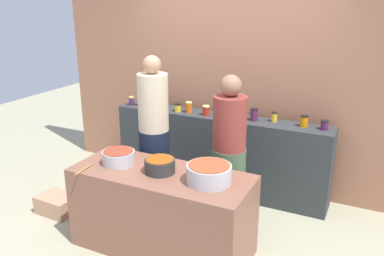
{
  "coord_description": "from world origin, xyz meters",
  "views": [
    {
      "loc": [
        1.77,
        -3.24,
        2.39
      ],
      "look_at": [
        0.0,
        0.35,
        1.05
      ],
      "focal_mm": 37.94,
      "sensor_mm": 36.0,
      "label": 1
    }
  ],
  "objects_px": {
    "preserve_jar_3": "(164,103)",
    "bread_crate": "(57,204)",
    "preserve_jar_5": "(189,107)",
    "preserve_jar_12": "(324,125)",
    "cook_in_cap": "(229,161)",
    "preserve_jar_9": "(254,114)",
    "preserve_jar_1": "(140,100)",
    "cooking_pot_left": "(119,157)",
    "preserve_jar_6": "(206,110)",
    "preserve_jar_8": "(242,116)",
    "preserve_jar_10": "(274,117)",
    "cook_with_tongs": "(154,145)",
    "preserve_jar_0": "(131,101)",
    "preserve_jar_2": "(153,103)",
    "preserve_jar_11": "(304,121)",
    "cooking_pot_center": "(160,166)",
    "preserve_jar_4": "(178,108)",
    "cooking_pot_right": "(209,174)",
    "wooden_spoon": "(83,170)",
    "preserve_jar_7": "(221,113)"
  },
  "relations": [
    {
      "from": "wooden_spoon",
      "to": "preserve_jar_4",
      "type": "bearing_deg",
      "value": 85.3
    },
    {
      "from": "preserve_jar_6",
      "to": "cook_with_tongs",
      "type": "distance_m",
      "value": 0.86
    },
    {
      "from": "preserve_jar_4",
      "to": "cook_with_tongs",
      "type": "bearing_deg",
      "value": -80.89
    },
    {
      "from": "preserve_jar_8",
      "to": "cooking_pot_right",
      "type": "distance_m",
      "value": 1.36
    },
    {
      "from": "preserve_jar_11",
      "to": "preserve_jar_12",
      "type": "distance_m",
      "value": 0.22
    },
    {
      "from": "preserve_jar_7",
      "to": "preserve_jar_9",
      "type": "distance_m",
      "value": 0.39
    },
    {
      "from": "preserve_jar_0",
      "to": "bread_crate",
      "type": "bearing_deg",
      "value": -98.62
    },
    {
      "from": "preserve_jar_9",
      "to": "cook_in_cap",
      "type": "bearing_deg",
      "value": -91.15
    },
    {
      "from": "preserve_jar_9",
      "to": "preserve_jar_11",
      "type": "height_order",
      "value": "preserve_jar_9"
    },
    {
      "from": "preserve_jar_6",
      "to": "preserve_jar_12",
      "type": "distance_m",
      "value": 1.38
    },
    {
      "from": "preserve_jar_1",
      "to": "preserve_jar_8",
      "type": "relative_size",
      "value": 1.43
    },
    {
      "from": "preserve_jar_1",
      "to": "cooking_pot_left",
      "type": "relative_size",
      "value": 0.44
    },
    {
      "from": "preserve_jar_9",
      "to": "preserve_jar_8",
      "type": "bearing_deg",
      "value": -159.12
    },
    {
      "from": "preserve_jar_3",
      "to": "bread_crate",
      "type": "height_order",
      "value": "preserve_jar_3"
    },
    {
      "from": "preserve_jar_10",
      "to": "preserve_jar_12",
      "type": "xyz_separation_m",
      "value": [
        0.56,
        -0.04,
        -0.01
      ]
    },
    {
      "from": "preserve_jar_9",
      "to": "cooking_pot_center",
      "type": "relative_size",
      "value": 0.51
    },
    {
      "from": "preserve_jar_6",
      "to": "cooking_pot_right",
      "type": "bearing_deg",
      "value": -64.64
    },
    {
      "from": "preserve_jar_1",
      "to": "cooking_pot_left",
      "type": "height_order",
      "value": "preserve_jar_1"
    },
    {
      "from": "preserve_jar_11",
      "to": "cooking_pot_center",
      "type": "height_order",
      "value": "preserve_jar_11"
    },
    {
      "from": "preserve_jar_12",
      "to": "cooking_pot_left",
      "type": "relative_size",
      "value": 0.33
    },
    {
      "from": "preserve_jar_3",
      "to": "preserve_jar_5",
      "type": "distance_m",
      "value": 0.38
    },
    {
      "from": "preserve_jar_7",
      "to": "cook_in_cap",
      "type": "distance_m",
      "value": 0.82
    },
    {
      "from": "preserve_jar_10",
      "to": "cook_in_cap",
      "type": "height_order",
      "value": "cook_in_cap"
    },
    {
      "from": "preserve_jar_2",
      "to": "preserve_jar_1",
      "type": "bearing_deg",
      "value": 178.07
    },
    {
      "from": "preserve_jar_12",
      "to": "cook_in_cap",
      "type": "bearing_deg",
      "value": -136.36
    },
    {
      "from": "preserve_jar_4",
      "to": "preserve_jar_5",
      "type": "height_order",
      "value": "preserve_jar_5"
    },
    {
      "from": "preserve_jar_2",
      "to": "cook_in_cap",
      "type": "bearing_deg",
      "value": -28.04
    },
    {
      "from": "preserve_jar_8",
      "to": "cooking_pot_left",
      "type": "relative_size",
      "value": 0.31
    },
    {
      "from": "bread_crate",
      "to": "cook_in_cap",
      "type": "bearing_deg",
      "value": 17.84
    },
    {
      "from": "preserve_jar_0",
      "to": "preserve_jar_3",
      "type": "bearing_deg",
      "value": 7.69
    },
    {
      "from": "preserve_jar_10",
      "to": "cooking_pot_right",
      "type": "bearing_deg",
      "value": -96.75
    },
    {
      "from": "preserve_jar_8",
      "to": "preserve_jar_11",
      "type": "xyz_separation_m",
      "value": [
        0.7,
        0.08,
        0.02
      ]
    },
    {
      "from": "preserve_jar_0",
      "to": "preserve_jar_2",
      "type": "relative_size",
      "value": 0.95
    },
    {
      "from": "cooking_pot_right",
      "to": "cooking_pot_center",
      "type": "bearing_deg",
      "value": -179.6
    },
    {
      "from": "preserve_jar_8",
      "to": "cooking_pot_left",
      "type": "xyz_separation_m",
      "value": [
        -0.77,
        -1.35,
        -0.15
      ]
    },
    {
      "from": "preserve_jar_1",
      "to": "cooking_pot_left",
      "type": "distance_m",
      "value": 1.53
    },
    {
      "from": "preserve_jar_7",
      "to": "wooden_spoon",
      "type": "distance_m",
      "value": 1.79
    },
    {
      "from": "preserve_jar_12",
      "to": "preserve_jar_3",
      "type": "bearing_deg",
      "value": -179.72
    },
    {
      "from": "preserve_jar_9",
      "to": "preserve_jar_10",
      "type": "xyz_separation_m",
      "value": [
        0.22,
        0.06,
        -0.01
      ]
    },
    {
      "from": "preserve_jar_6",
      "to": "cooking_pot_center",
      "type": "bearing_deg",
      "value": -83.89
    },
    {
      "from": "preserve_jar_11",
      "to": "wooden_spoon",
      "type": "xyz_separation_m",
      "value": [
        -1.67,
        -1.71,
        -0.22
      ]
    },
    {
      "from": "preserve_jar_0",
      "to": "preserve_jar_2",
      "type": "height_order",
      "value": "preserve_jar_2"
    },
    {
      "from": "cooking_pot_left",
      "to": "cook_with_tongs",
      "type": "distance_m",
      "value": 0.57
    },
    {
      "from": "cooking_pot_right",
      "to": "cook_with_tongs",
      "type": "xyz_separation_m",
      "value": [
        -0.9,
        0.56,
        -0.07
      ]
    },
    {
      "from": "preserve_jar_4",
      "to": "cooking_pot_right",
      "type": "bearing_deg",
      "value": -52.61
    },
    {
      "from": "cooking_pot_right",
      "to": "preserve_jar_1",
      "type": "bearing_deg",
      "value": 139.5
    },
    {
      "from": "cook_in_cap",
      "to": "bread_crate",
      "type": "relative_size",
      "value": 3.87
    },
    {
      "from": "preserve_jar_8",
      "to": "preserve_jar_7",
      "type": "bearing_deg",
      "value": -175.6
    },
    {
      "from": "cooking_pot_center",
      "to": "cooking_pot_right",
      "type": "height_order",
      "value": "cooking_pot_right"
    },
    {
      "from": "preserve_jar_1",
      "to": "cooking_pot_left",
      "type": "bearing_deg",
      "value": -64.83
    }
  ]
}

